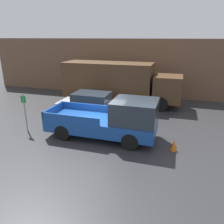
# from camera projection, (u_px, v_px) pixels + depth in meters

# --- Properties ---
(ground_plane) EXTENTS (60.00, 60.00, 0.00)m
(ground_plane) POSITION_uv_depth(u_px,v_px,m) (98.00, 137.00, 11.48)
(ground_plane) COLOR #2D2D30
(building_wall) EXTENTS (28.00, 0.15, 4.84)m
(building_wall) POSITION_uv_depth(u_px,v_px,m) (134.00, 68.00, 18.81)
(building_wall) COLOR brown
(building_wall) RESTS_ON ground
(pickup_truck) EXTENTS (5.61, 2.12, 2.13)m
(pickup_truck) POSITION_uv_depth(u_px,v_px,m) (111.00, 120.00, 11.06)
(pickup_truck) COLOR #194799
(pickup_truck) RESTS_ON ground
(car) EXTENTS (4.24, 1.93, 1.52)m
(car) POSITION_uv_depth(u_px,v_px,m) (91.00, 104.00, 14.51)
(car) COLOR silver
(car) RESTS_ON ground
(delivery_truck) EXTENTS (8.91, 2.35, 3.15)m
(delivery_truck) POSITION_uv_depth(u_px,v_px,m) (117.00, 82.00, 16.74)
(delivery_truck) COLOR #4C331E
(delivery_truck) RESTS_ON ground
(parking_sign) EXTENTS (0.30, 0.07, 2.14)m
(parking_sign) POSITION_uv_depth(u_px,v_px,m) (25.00, 110.00, 11.85)
(parking_sign) COLOR gray
(parking_sign) RESTS_ON ground
(traffic_cone) EXTENTS (0.29, 0.29, 0.54)m
(traffic_cone) POSITION_uv_depth(u_px,v_px,m) (174.00, 145.00, 10.05)
(traffic_cone) COLOR orange
(traffic_cone) RESTS_ON ground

